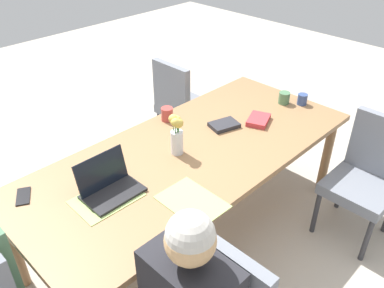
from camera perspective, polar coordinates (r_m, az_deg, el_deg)
The scene contains 14 objects.
ground_plane at distance 3.06m, azimuth -0.00°, elevation -12.18°, with size 10.00×10.00×0.00m, color #B2A899.
dining_table at distance 2.64m, azimuth -0.00°, elevation -2.06°, with size 2.36×1.03×0.72m.
chair_far_left_far at distance 3.02m, azimuth 23.89°, elevation -3.87°, with size 0.44×0.44×0.90m.
chair_near_right_near at distance 3.69m, azimuth -1.61°, elevation 6.01°, with size 0.44×0.44×0.90m.
flower_vase at distance 2.50m, azimuth -2.22°, elevation 1.63°, with size 0.09×0.10×0.27m.
placemat_head_right_left_near at distance 2.27m, azimuth -12.19°, elevation -7.60°, with size 0.36×0.26×0.00m, color #9EBC66.
placemat_far_left_mid at distance 2.20m, azimuth 0.01°, elevation -8.28°, with size 0.36×0.26×0.00m, color #9EBC66.
laptop_head_right_left_near at distance 2.28m, azimuth -11.78°, elevation -5.96°, with size 0.32×0.22×0.21m.
coffee_mug_near_left at distance 3.27m, azimuth 15.54°, elevation 6.20°, with size 0.08×0.08×0.09m, color #33477A.
coffee_mug_near_right at distance 3.25m, azimuth 13.07°, elevation 6.47°, with size 0.09×0.09×0.09m, color #47704C.
coffee_mug_centre_left at distance 2.93m, azimuth -3.59°, elevation 4.31°, with size 0.09×0.09×0.10m, color #AD3D38.
book_red_cover at distance 2.95m, azimuth 9.51°, elevation 3.43°, with size 0.20×0.14×0.04m, color #B73338.
book_blue_cover at distance 2.86m, azimuth 4.63°, elevation 2.75°, with size 0.20×0.14×0.03m, color #28282D.
phone_black at distance 2.42m, azimuth -23.04°, elevation -6.91°, with size 0.15×0.07×0.01m, color black.
Camera 1 is at (1.53, 1.52, 2.17)m, focal length 37.18 mm.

